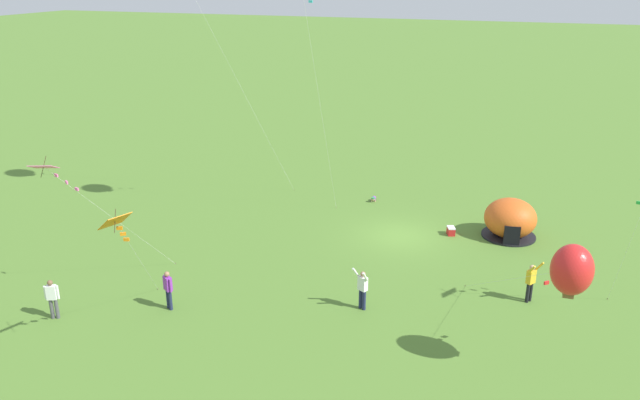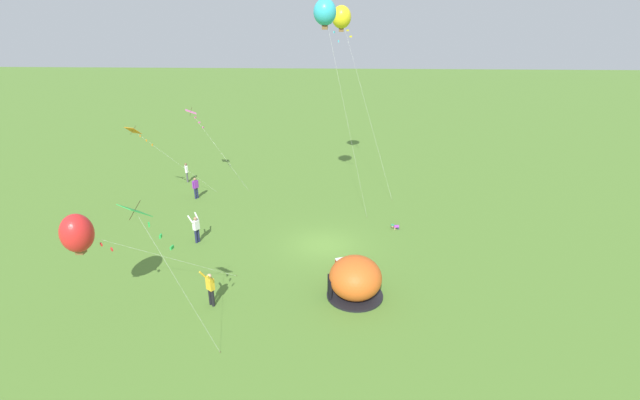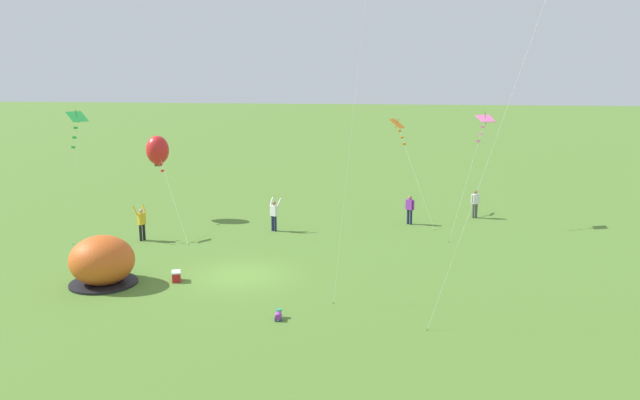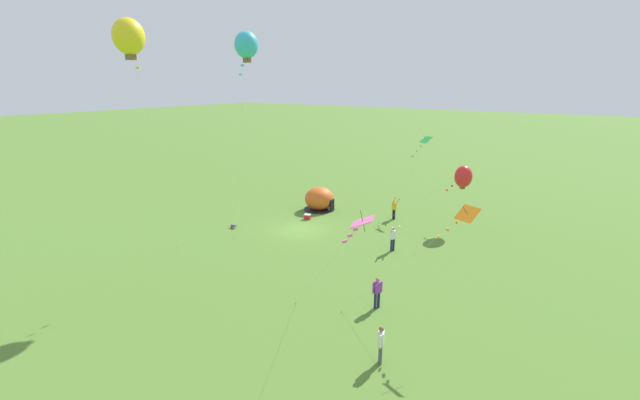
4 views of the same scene
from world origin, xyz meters
name	(u,v)px [view 1 (image 1 of 4)]	position (x,y,z in m)	size (l,w,h in m)	color
ground_plane	(400,236)	(0.00, 0.00, 0.00)	(300.00, 300.00, 0.00)	#517A2D
popup_tent	(510,219)	(-5.43, -1.88, 1.00)	(2.81, 2.81, 2.10)	#D8591E
cooler_box	(451,231)	(-2.51, -1.10, 0.22)	(0.54, 0.63, 0.44)	red
toddler_crawling	(374,199)	(2.69, -4.63, 0.18)	(0.29, 0.55, 0.32)	purple
person_strolling	(52,297)	(11.40, 12.80, 0.96)	(0.55, 0.37, 1.72)	#4C4C51
person_far_back	(362,288)	(-0.15, 7.94, 1.00)	(0.72, 0.64, 1.89)	#1E2347
person_watching_sky	(531,281)	(-6.69, 4.99, 1.00)	(0.67, 0.72, 1.89)	black
person_center_field	(168,288)	(7.42, 10.60, 0.96)	(0.52, 0.40, 1.72)	#1E2347
kite_orange	(117,224)	(6.58, 14.32, 5.39)	(2.87, 5.75, 5.94)	silver
kite_pink	(50,171)	(11.55, 11.73, 5.94)	(2.76, 5.64, 6.57)	silver
kite_red	(572,270)	(-7.77, 10.21, 4.18)	(4.49, 6.42, 5.06)	silver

